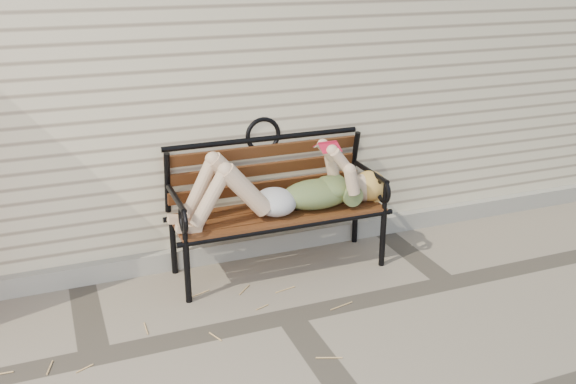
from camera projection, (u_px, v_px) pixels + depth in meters
name	position (u px, v px, depth m)	size (l,w,h in m)	color
ground	(290.00, 316.00, 4.26)	(80.00, 80.00, 0.00)	#7A6D5D
house_wall	(179.00, 34.00, 6.34)	(8.00, 4.00, 3.00)	beige
foundation_strip	(245.00, 247.00, 5.08)	(8.00, 0.10, 0.15)	gray
garden_bench	(274.00, 188.00, 4.77)	(1.71, 0.68, 1.11)	black
reading_woman	(282.00, 189.00, 4.64)	(1.62, 0.37, 0.51)	#0A4148
straw_scatter	(167.00, 380.00, 3.62)	(2.95, 1.61, 0.01)	tan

